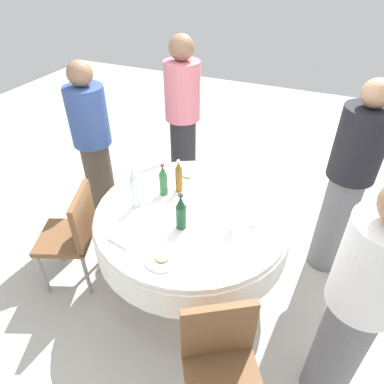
# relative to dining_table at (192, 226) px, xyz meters

# --- Properties ---
(ground_plane) EXTENTS (10.00, 10.00, 0.00)m
(ground_plane) POSITION_rel_dining_table_xyz_m (0.00, 0.00, -0.59)
(ground_plane) COLOR #B7B2A8
(dining_table) EXTENTS (1.43, 1.43, 0.74)m
(dining_table) POSITION_rel_dining_table_xyz_m (0.00, 0.00, 0.00)
(dining_table) COLOR white
(dining_table) RESTS_ON ground_plane
(bottle_clear_north) EXTENTS (0.06, 0.06, 0.33)m
(bottle_clear_north) POSITION_rel_dining_table_xyz_m (0.10, -0.40, 0.30)
(bottle_clear_north) COLOR silver
(bottle_clear_north) RESTS_ON dining_table
(bottle_dark_green_near) EXTENTS (0.07, 0.07, 0.27)m
(bottle_dark_green_near) POSITION_rel_dining_table_xyz_m (0.18, 0.00, 0.27)
(bottle_dark_green_near) COLOR #194728
(bottle_dark_green_near) RESTS_ON dining_table
(bottle_green_far) EXTENTS (0.06, 0.06, 0.26)m
(bottle_green_far) POSITION_rel_dining_table_xyz_m (-0.11, -0.28, 0.27)
(bottle_green_far) COLOR #2D6B38
(bottle_green_far) RESTS_ON dining_table
(bottle_amber_rear) EXTENTS (0.06, 0.06, 0.28)m
(bottle_amber_rear) POSITION_rel_dining_table_xyz_m (-0.19, -0.19, 0.28)
(bottle_amber_rear) COLOR #8C5619
(bottle_amber_rear) RESTS_ON dining_table
(wine_glass_rear) EXTENTS (0.06, 0.06, 0.16)m
(wine_glass_rear) POSITION_rel_dining_table_xyz_m (-0.12, -0.04, 0.26)
(wine_glass_rear) COLOR white
(wine_glass_rear) RESTS_ON dining_table
(wine_glass_left) EXTENTS (0.07, 0.07, 0.14)m
(wine_glass_left) POSITION_rel_dining_table_xyz_m (-0.39, 0.08, 0.25)
(wine_glass_left) COLOR white
(wine_glass_left) RESTS_ON dining_table
(wine_glass_inner) EXTENTS (0.07, 0.07, 0.15)m
(wine_glass_inner) POSITION_rel_dining_table_xyz_m (-0.01, -0.33, 0.26)
(wine_glass_inner) COLOR white
(wine_glass_inner) RESTS_ON dining_table
(wine_glass_front) EXTENTS (0.07, 0.07, 0.15)m
(wine_glass_front) POSITION_rel_dining_table_xyz_m (0.07, 0.33, 0.25)
(wine_glass_front) COLOR white
(wine_glass_front) RESTS_ON dining_table
(plate_east) EXTENTS (0.22, 0.22, 0.02)m
(plate_east) POSITION_rel_dining_table_xyz_m (-0.11, 0.44, 0.16)
(plate_east) COLOR white
(plate_east) RESTS_ON dining_table
(plate_south) EXTENTS (0.20, 0.20, 0.04)m
(plate_south) POSITION_rel_dining_table_xyz_m (-0.39, -0.20, 0.16)
(plate_south) COLOR white
(plate_south) RESTS_ON dining_table
(plate_west) EXTENTS (0.23, 0.23, 0.04)m
(plate_west) POSITION_rel_dining_table_xyz_m (0.50, 0.02, 0.16)
(plate_west) COLOR white
(plate_west) RESTS_ON dining_table
(spoon_near) EXTENTS (0.04, 0.18, 0.00)m
(spoon_near) POSITION_rel_dining_table_xyz_m (0.35, 0.32, 0.15)
(spoon_near) COLOR silver
(spoon_near) RESTS_ON dining_table
(spoon_far) EXTENTS (0.10, 0.17, 0.00)m
(spoon_far) POSITION_rel_dining_table_xyz_m (-0.26, 0.24, 0.15)
(spoon_far) COLOR silver
(spoon_far) RESTS_ON dining_table
(folded_napkin) EXTENTS (0.21, 0.21, 0.02)m
(folded_napkin) POSITION_rel_dining_table_xyz_m (0.42, -0.29, 0.16)
(folded_napkin) COLOR white
(folded_napkin) RESTS_ON dining_table
(person_north) EXTENTS (0.34, 0.34, 1.56)m
(person_north) POSITION_rel_dining_table_xyz_m (-0.43, -1.16, 0.22)
(person_north) COLOR #4C3F33
(person_north) RESTS_ON ground_plane
(person_near) EXTENTS (0.34, 0.34, 1.64)m
(person_near) POSITION_rel_dining_table_xyz_m (-0.64, 0.99, 0.26)
(person_near) COLOR slate
(person_near) RESTS_ON ground_plane
(person_far) EXTENTS (0.34, 0.34, 1.68)m
(person_far) POSITION_rel_dining_table_xyz_m (-1.09, -0.57, 0.29)
(person_far) COLOR #26262B
(person_far) RESTS_ON ground_plane
(person_rear) EXTENTS (0.34, 0.34, 1.60)m
(person_rear) POSITION_rel_dining_table_xyz_m (0.48, 1.10, 0.24)
(person_rear) COLOR slate
(person_rear) RESTS_ON ground_plane
(chair_inner) EXTENTS (0.52, 0.52, 0.87)m
(chair_inner) POSITION_rel_dining_table_xyz_m (0.34, -0.84, -0.07)
(chair_inner) COLOR brown
(chair_inner) RESTS_ON ground_plane
(chair_front) EXTENTS (0.55, 0.55, 0.87)m
(chair_front) POSITION_rel_dining_table_xyz_m (0.85, 0.54, -0.07)
(chair_front) COLOR brown
(chair_front) RESTS_ON ground_plane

